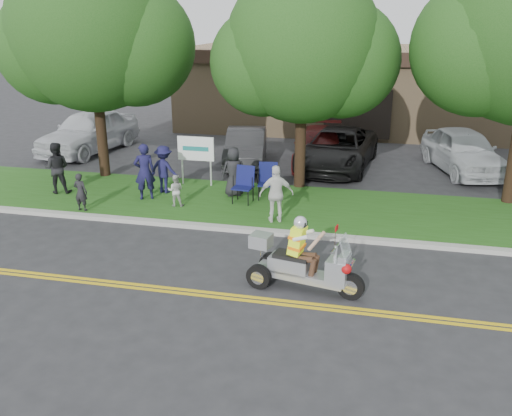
% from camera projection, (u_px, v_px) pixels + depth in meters
% --- Properties ---
extents(ground, '(120.00, 120.00, 0.00)m').
position_uv_depth(ground, '(227.00, 285.00, 11.72)').
color(ground, '#28282B').
rests_on(ground, ground).
extents(centerline_near, '(60.00, 0.10, 0.01)m').
position_uv_depth(centerline_near, '(220.00, 298.00, 11.18)').
color(centerline_near, gold).
rests_on(centerline_near, ground).
extents(centerline_far, '(60.00, 0.10, 0.01)m').
position_uv_depth(centerline_far, '(222.00, 294.00, 11.33)').
color(centerline_far, gold).
rests_on(centerline_far, ground).
extents(curb, '(60.00, 0.25, 0.12)m').
position_uv_depth(curb, '(258.00, 231.00, 14.50)').
color(curb, '#A8A89E').
rests_on(curb, ground).
extents(grass_verge, '(60.00, 4.00, 0.10)m').
position_uv_depth(grass_verge, '(273.00, 205.00, 16.48)').
color(grass_verge, '#225015').
rests_on(grass_verge, ground).
extents(commercial_building, '(18.00, 8.20, 4.00)m').
position_uv_depth(commercial_building, '(362.00, 87.00, 28.08)').
color(commercial_building, '#9E7F5B').
rests_on(commercial_building, ground).
extents(tree_left, '(6.62, 5.40, 7.78)m').
position_uv_depth(tree_left, '(94.00, 37.00, 17.89)').
color(tree_left, '#332114').
rests_on(tree_left, ground).
extents(tree_mid, '(5.88, 4.80, 7.05)m').
position_uv_depth(tree_mid, '(305.00, 52.00, 16.77)').
color(tree_mid, '#332114').
rests_on(tree_mid, ground).
extents(business_sign, '(1.25, 0.06, 1.75)m').
position_uv_depth(business_sign, '(196.00, 151.00, 17.97)').
color(business_sign, silver).
rests_on(business_sign, ground).
extents(trike_scooter, '(2.51, 1.07, 1.64)m').
position_uv_depth(trike_scooter, '(301.00, 264.00, 11.38)').
color(trike_scooter, black).
rests_on(trike_scooter, ground).
extents(lawn_chair_a, '(0.66, 0.68, 1.11)m').
position_uv_depth(lawn_chair_a, '(268.00, 178.00, 16.84)').
color(lawn_chair_a, black).
rests_on(lawn_chair_a, grass_verge).
extents(lawn_chair_b, '(0.64, 0.66, 1.10)m').
position_uv_depth(lawn_chair_b, '(244.00, 182.00, 16.48)').
color(lawn_chair_b, black).
rests_on(lawn_chair_b, grass_verge).
extents(spectator_adult_left, '(0.76, 0.68, 1.75)m').
position_uv_depth(spectator_adult_left, '(145.00, 172.00, 16.64)').
color(spectator_adult_left, '#18163E').
rests_on(spectator_adult_left, grass_verge).
extents(spectator_adult_mid, '(0.94, 0.82, 1.64)m').
position_uv_depth(spectator_adult_mid, '(57.00, 168.00, 17.25)').
color(spectator_adult_mid, black).
rests_on(spectator_adult_mid, grass_verge).
extents(spectator_adult_right, '(1.01, 0.66, 1.60)m').
position_uv_depth(spectator_adult_right, '(276.00, 194.00, 14.79)').
color(spectator_adult_right, silver).
rests_on(spectator_adult_right, grass_verge).
extents(spectator_chair_a, '(1.09, 0.77, 1.54)m').
position_uv_depth(spectator_chair_a, '(164.00, 169.00, 17.29)').
color(spectator_chair_a, '#191842').
rests_on(spectator_chair_a, grass_verge).
extents(spectator_chair_b, '(0.90, 0.75, 1.57)m').
position_uv_depth(spectator_chair_b, '(234.00, 172.00, 16.97)').
color(spectator_chair_b, black).
rests_on(spectator_chair_b, grass_verge).
extents(child_left, '(0.43, 0.29, 1.13)m').
position_uv_depth(child_left, '(81.00, 192.00, 15.73)').
color(child_left, black).
rests_on(child_left, grass_verge).
extents(child_right, '(0.54, 0.46, 0.97)m').
position_uv_depth(child_right, '(176.00, 190.00, 16.12)').
color(child_right, '#B9BAB4').
rests_on(child_right, grass_verge).
extents(parked_car_far_left, '(2.80, 5.47, 1.78)m').
position_uv_depth(parked_car_far_left, '(89.00, 131.00, 22.93)').
color(parked_car_far_left, silver).
rests_on(parked_car_far_left, ground).
extents(parked_car_left, '(2.16, 4.39, 1.38)m').
position_uv_depth(parked_car_left, '(246.00, 147.00, 21.02)').
color(parked_car_left, '#2B2B2D').
rests_on(parked_car_left, ground).
extents(parked_car_mid, '(3.07, 5.58, 1.48)m').
position_uv_depth(parked_car_mid, '(337.00, 149.00, 20.53)').
color(parked_car_mid, black).
rests_on(parked_car_mid, ground).
extents(parked_car_right, '(2.31, 4.90, 1.38)m').
position_uv_depth(parked_car_right, '(320.00, 147.00, 21.00)').
color(parked_car_right, '#541413').
rests_on(parked_car_right, ground).
extents(parked_car_far_right, '(3.09, 5.07, 1.61)m').
position_uv_depth(parked_car_far_right, '(463.00, 151.00, 19.98)').
color(parked_car_far_right, silver).
rests_on(parked_car_far_right, ground).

